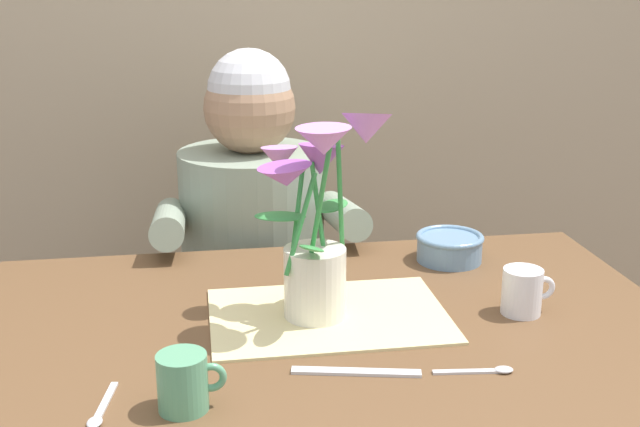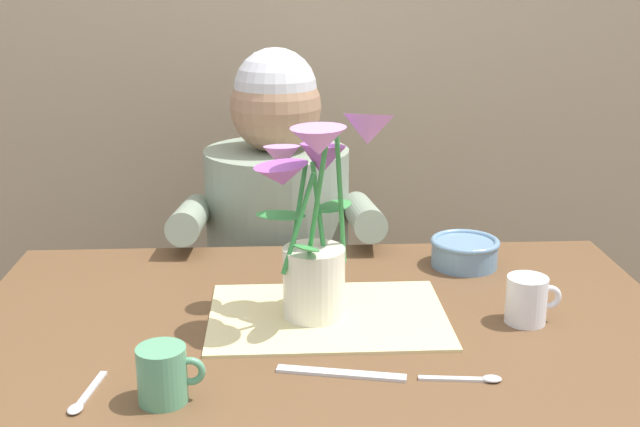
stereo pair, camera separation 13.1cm
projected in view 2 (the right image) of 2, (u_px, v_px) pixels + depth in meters
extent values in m
cube|color=brown|center=(324.00, 337.00, 1.32)|extent=(1.20, 0.80, 0.04)
cylinder|color=brown|center=(556.00, 415.00, 1.79)|extent=(0.06, 0.06, 0.70)
cylinder|color=#4C4C56|center=(281.00, 414.00, 2.07)|extent=(0.30, 0.30, 0.40)
cylinder|color=gray|center=(278.00, 251.00, 1.93)|extent=(0.34, 0.34, 0.50)
sphere|color=#A37A5B|center=(276.00, 107.00, 1.83)|extent=(0.21, 0.21, 0.21)
sphere|color=silver|center=(275.00, 90.00, 1.82)|extent=(0.19, 0.19, 0.19)
cylinder|color=gray|center=(191.00, 218.00, 1.75)|extent=(0.07, 0.33, 0.12)
cylinder|color=gray|center=(363.00, 216.00, 1.77)|extent=(0.07, 0.33, 0.12)
cube|color=beige|center=(328.00, 316.00, 1.35)|extent=(0.40, 0.28, 0.00)
cylinder|color=silver|center=(314.00, 283.00, 1.33)|extent=(0.10, 0.10, 0.12)
cylinder|color=#388E42|center=(341.00, 201.00, 1.31)|extent=(0.02, 0.04, 0.23)
cone|color=#CC7FDB|center=(368.00, 129.00, 1.29)|extent=(0.11, 0.11, 0.06)
sphere|color=#E5D14C|center=(368.00, 126.00, 1.29)|extent=(0.02, 0.02, 0.02)
cylinder|color=#388E42|center=(319.00, 215.00, 1.32)|extent=(0.03, 0.02, 0.18)
cone|color=#A351B7|center=(325.00, 160.00, 1.31)|extent=(0.11, 0.11, 0.06)
sphere|color=#E5D14C|center=(325.00, 157.00, 1.31)|extent=(0.02, 0.02, 0.02)
cylinder|color=#388E42|center=(298.00, 214.00, 1.33)|extent=(0.04, 0.07, 0.17)
cone|color=#CC7FDB|center=(282.00, 157.00, 1.32)|extent=(0.07, 0.07, 0.04)
sphere|color=#E5D14C|center=(282.00, 154.00, 1.32)|extent=(0.02, 0.02, 0.02)
cylinder|color=#388E42|center=(298.00, 224.00, 1.28)|extent=(0.06, 0.04, 0.17)
cone|color=#A351B7|center=(282.00, 175.00, 1.24)|extent=(0.09, 0.09, 0.04)
sphere|color=#E5D14C|center=(282.00, 172.00, 1.24)|extent=(0.02, 0.02, 0.02)
cylinder|color=#388E42|center=(316.00, 209.00, 1.26)|extent=(0.04, 0.05, 0.23)
cone|color=#CC7FDB|center=(319.00, 141.00, 1.20)|extent=(0.11, 0.11, 0.04)
sphere|color=#E5D14C|center=(318.00, 138.00, 1.20)|extent=(0.02, 0.02, 0.02)
ellipsoid|color=#388E42|center=(334.00, 206.00, 1.35)|extent=(0.09, 0.10, 0.01)
ellipsoid|color=#388E42|center=(307.00, 248.00, 1.25)|extent=(0.06, 0.10, 0.04)
ellipsoid|color=#388E42|center=(281.00, 215.00, 1.32)|extent=(0.10, 0.08, 0.02)
cylinder|color=#6689A8|center=(465.00, 254.00, 1.58)|extent=(0.13, 0.13, 0.05)
torus|color=#6689A8|center=(465.00, 242.00, 1.57)|extent=(0.14, 0.14, 0.01)
cube|color=silver|center=(341.00, 373.00, 1.16)|extent=(0.19, 0.06, 0.00)
cylinder|color=#569970|center=(162.00, 375.00, 1.08)|extent=(0.07, 0.07, 0.08)
torus|color=#569970|center=(190.00, 371.00, 1.08)|extent=(0.04, 0.01, 0.04)
cylinder|color=silver|center=(526.00, 299.00, 1.33)|extent=(0.07, 0.07, 0.08)
torus|color=silver|center=(549.00, 297.00, 1.33)|extent=(0.04, 0.01, 0.04)
cube|color=silver|center=(453.00, 379.00, 1.15)|extent=(0.10, 0.02, 0.00)
ellipsoid|color=silver|center=(492.00, 379.00, 1.14)|extent=(0.03, 0.02, 0.01)
cube|color=silver|center=(91.00, 390.00, 1.12)|extent=(0.03, 0.10, 0.00)
ellipsoid|color=silver|center=(75.00, 409.00, 1.07)|extent=(0.02, 0.03, 0.01)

